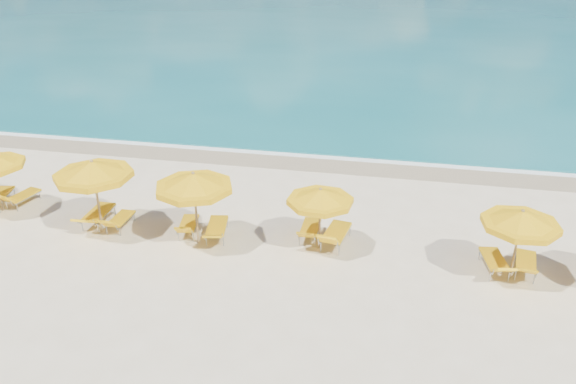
# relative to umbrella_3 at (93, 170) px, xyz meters

# --- Properties ---
(ground_plane) EXTENTS (120.00, 120.00, 0.00)m
(ground_plane) POSITION_rel_umbrella_3_xyz_m (6.03, 0.22, -2.20)
(ground_plane) COLOR beige
(ocean) EXTENTS (120.00, 80.00, 0.30)m
(ocean) POSITION_rel_umbrella_3_xyz_m (6.03, 48.22, -2.20)
(ocean) COLOR #126065
(ocean) RESTS_ON ground
(wet_sand_band) EXTENTS (120.00, 2.60, 0.01)m
(wet_sand_band) POSITION_rel_umbrella_3_xyz_m (6.03, 7.62, -2.20)
(wet_sand_band) COLOR tan
(wet_sand_band) RESTS_ON ground
(foam_line) EXTENTS (120.00, 1.20, 0.03)m
(foam_line) POSITION_rel_umbrella_3_xyz_m (6.03, 8.42, -2.20)
(foam_line) COLOR white
(foam_line) RESTS_ON ground
(whitecap_near) EXTENTS (14.00, 0.36, 0.05)m
(whitecap_near) POSITION_rel_umbrella_3_xyz_m (0.03, 17.22, -2.20)
(whitecap_near) COLOR white
(whitecap_near) RESTS_ON ground
(whitecap_far) EXTENTS (18.00, 0.30, 0.05)m
(whitecap_far) POSITION_rel_umbrella_3_xyz_m (14.03, 24.22, -2.20)
(whitecap_far) COLOR white
(whitecap_far) RESTS_ON ground
(umbrella_3) EXTENTS (3.37, 3.37, 2.58)m
(umbrella_3) POSITION_rel_umbrella_3_xyz_m (0.00, 0.00, 0.00)
(umbrella_3) COLOR #9D7F4E
(umbrella_3) RESTS_ON ground
(umbrella_4) EXTENTS (2.52, 2.52, 2.50)m
(umbrella_4) POSITION_rel_umbrella_3_xyz_m (3.43, -0.11, -0.07)
(umbrella_4) COLOR #9D7F4E
(umbrella_4) RESTS_ON ground
(umbrella_5) EXTENTS (2.58, 2.58, 2.11)m
(umbrella_5) POSITION_rel_umbrella_3_xyz_m (7.31, 0.32, -0.40)
(umbrella_5) COLOR #9D7F4E
(umbrella_5) RESTS_ON ground
(umbrella_6) EXTENTS (2.73, 2.73, 2.22)m
(umbrella_6) POSITION_rel_umbrella_3_xyz_m (13.03, -0.21, -0.31)
(umbrella_6) COLOR #9D7F4E
(umbrella_6) RESTS_ON ground
(lounger_2_right) EXTENTS (0.86, 1.70, 0.80)m
(lounger_2_right) POSITION_rel_umbrella_3_xyz_m (-3.82, 1.25, -1.99)
(lounger_2_right) COLOR #A5A8AD
(lounger_2_right) RESTS_ON ground
(lounger_3_left) EXTENTS (0.70, 1.98, 0.77)m
(lounger_3_left) POSITION_rel_umbrella_3_xyz_m (-0.36, 0.43, -1.97)
(lounger_3_left) COLOR #A5A8AD
(lounger_3_left) RESTS_ON ground
(lounger_3_right) EXTENTS (0.57, 1.58, 0.75)m
(lounger_3_right) POSITION_rel_umbrella_3_xyz_m (0.52, 0.29, -2.00)
(lounger_3_right) COLOR #A5A8AD
(lounger_3_right) RESTS_ON ground
(lounger_4_left) EXTENTS (0.83, 1.69, 0.75)m
(lounger_4_left) POSITION_rel_umbrella_3_xyz_m (2.92, 0.39, -2.00)
(lounger_4_left) COLOR #A5A8AD
(lounger_4_left) RESTS_ON ground
(lounger_4_right) EXTENTS (0.94, 1.98, 0.71)m
(lounger_4_right) POSITION_rel_umbrella_3_xyz_m (3.93, 0.33, -1.98)
(lounger_4_right) COLOR #A5A8AD
(lounger_4_right) RESTS_ON ground
(lounger_5_left) EXTENTS (0.60, 1.72, 0.77)m
(lounger_5_left) POSITION_rel_umbrella_3_xyz_m (6.93, 0.88, -1.99)
(lounger_5_left) COLOR #A5A8AD
(lounger_5_left) RESTS_ON ground
(lounger_5_right) EXTENTS (0.97, 2.03, 0.93)m
(lounger_5_right) POSITION_rel_umbrella_3_xyz_m (7.80, 0.63, -1.96)
(lounger_5_right) COLOR #A5A8AD
(lounger_5_right) RESTS_ON ground
(lounger_6_left) EXTENTS (0.86, 1.84, 0.77)m
(lounger_6_left) POSITION_rel_umbrella_3_xyz_m (12.59, 0.02, -1.99)
(lounger_6_left) COLOR #A5A8AD
(lounger_6_left) RESTS_ON ground
(lounger_6_right) EXTENTS (0.86, 1.79, 0.75)m
(lounger_6_right) POSITION_rel_umbrella_3_xyz_m (13.47, 0.11, -1.99)
(lounger_6_right) COLOR #A5A8AD
(lounger_6_right) RESTS_ON ground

